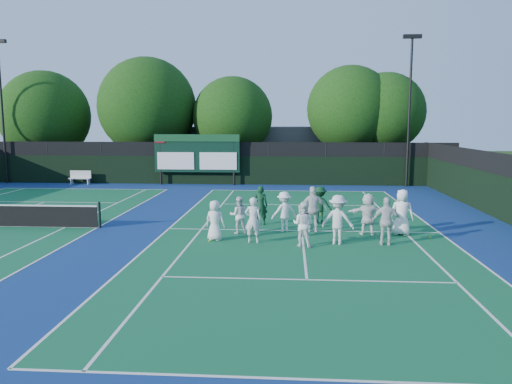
{
  "coord_description": "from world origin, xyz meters",
  "views": [
    {
      "loc": [
        -0.51,
        -18.94,
        4.38
      ],
      "look_at": [
        -2.0,
        3.0,
        1.3
      ],
      "focal_mm": 35.0,
      "sensor_mm": 36.0,
      "label": 1
    }
  ],
  "objects": [
    {
      "name": "player_front_3",
      "position": [
        1.24,
        -1.12,
        0.9
      ],
      "size": [
        1.3,
        0.96,
        1.8
      ],
      "primitive_type": "imported",
      "rotation": [
        0.0,
        0.0,
        2.86
      ],
      "color": "silver",
      "rests_on": "ground"
    },
    {
      "name": "player_back_2",
      "position": [
        0.44,
        0.86,
        0.92
      ],
      "size": [
        1.12,
        0.56,
        1.85
      ],
      "primitive_type": "imported",
      "rotation": [
        0.0,
        0.0,
        3.25
      ],
      "color": "silver",
      "rests_on": "ground"
    },
    {
      "name": "tree_e",
      "position": [
        6.8,
        19.58,
        5.0
      ],
      "size": [
        5.87,
        5.87,
        8.09
      ],
      "color": "black",
      "rests_on": "ground"
    },
    {
      "name": "tennis_ball_3",
      "position": [
        -1.87,
        0.54,
        0.03
      ],
      "size": [
        0.07,
        0.07,
        0.07
      ],
      "primitive_type": "sphere",
      "color": "#BBD619",
      "rests_on": "ground"
    },
    {
      "name": "player_back_4",
      "position": [
        3.87,
        0.5,
        0.91
      ],
      "size": [
        1.01,
        0.8,
        1.81
      ],
      "primitive_type": "imported",
      "rotation": [
        0.0,
        0.0,
        2.86
      ],
      "color": "white",
      "rests_on": "ground"
    },
    {
      "name": "player_front_4",
      "position": [
        2.97,
        -1.17,
        0.87
      ],
      "size": [
        1.07,
        0.56,
        1.74
      ],
      "primitive_type": "imported",
      "rotation": [
        0.0,
        0.0,
        3.0
      ],
      "color": "silver",
      "rests_on": "ground"
    },
    {
      "name": "tree_a",
      "position": [
        -19.62,
        19.58,
        4.71
      ],
      "size": [
        6.99,
        6.99,
        8.39
      ],
      "color": "black",
      "rests_on": "ground"
    },
    {
      "name": "tennis_ball_4",
      "position": [
        0.98,
        4.63,
        0.03
      ],
      "size": [
        0.07,
        0.07,
        0.07
      ],
      "primitive_type": "sphere",
      "color": "#BBD619",
      "rests_on": "ground"
    },
    {
      "name": "tennis_ball_5",
      "position": [
        1.31,
        1.48,
        0.03
      ],
      "size": [
        0.07,
        0.07,
        0.07
      ],
      "primitive_type": "sphere",
      "color": "#BBD619",
      "rests_on": "ground"
    },
    {
      "name": "ground",
      "position": [
        0.0,
        0.0,
        0.0
      ],
      "size": [
        120.0,
        120.0,
        0.0
      ],
      "primitive_type": "plane",
      "color": "#1A340E",
      "rests_on": "ground"
    },
    {
      "name": "light_pole_right",
      "position": [
        7.5,
        15.7,
        6.3
      ],
      "size": [
        1.2,
        0.3,
        10.12
      ],
      "color": "black",
      "rests_on": "ground"
    },
    {
      "name": "bench",
      "position": [
        -15.38,
        15.37,
        0.52
      ],
      "size": [
        1.55,
        0.45,
        0.97
      ],
      "color": "silver",
      "rests_on": "ground"
    },
    {
      "name": "player_front_1",
      "position": [
        -1.82,
        -1.15,
        0.85
      ],
      "size": [
        0.64,
        0.44,
        1.69
      ],
      "primitive_type": "imported",
      "rotation": [
        0.0,
        0.0,
        3.08
      ],
      "color": "silver",
      "rests_on": "ground"
    },
    {
      "name": "player_back_0",
      "position": [
        -2.51,
        0.36,
        0.74
      ],
      "size": [
        0.79,
        0.65,
        1.48
      ],
      "primitive_type": "imported",
      "rotation": [
        0.0,
        0.0,
        3.27
      ],
      "color": "white",
      "rests_on": "ground"
    },
    {
      "name": "player_back_3",
      "position": [
        2.56,
        0.49,
        0.82
      ],
      "size": [
        1.56,
        0.59,
        1.65
      ],
      "primitive_type": "imported",
      "rotation": [
        0.0,
        0.0,
        3.07
      ],
      "color": "white",
      "rests_on": "ground"
    },
    {
      "name": "tennis_ball_0",
      "position": [
        -3.46,
        -1.09,
        0.03
      ],
      "size": [
        0.07,
        0.07,
        0.07
      ],
      "primitive_type": "sphere",
      "color": "#BBD619",
      "rests_on": "ground"
    },
    {
      "name": "tennis_ball_2",
      "position": [
        4.86,
        0.02,
        0.03
      ],
      "size": [
        0.07,
        0.07,
        0.07
      ],
      "primitive_type": "sphere",
      "color": "#BBD619",
      "rests_on": "ground"
    },
    {
      "name": "player_back_1",
      "position": [
        -0.72,
        0.89,
        0.81
      ],
      "size": [
        1.2,
        0.96,
        1.62
      ],
      "primitive_type": "imported",
      "rotation": [
        0.0,
        0.0,
        3.53
      ],
      "color": "white",
      "rests_on": "ground"
    },
    {
      "name": "court_apron",
      "position": [
        -6.0,
        1.0,
        0.0
      ],
      "size": [
        34.0,
        32.0,
        0.01
      ],
      "primitive_type": "cube",
      "color": "navy",
      "rests_on": "ground"
    },
    {
      "name": "light_pole_left",
      "position": [
        -21.0,
        15.7,
        6.3
      ],
      "size": [
        1.2,
        0.3,
        10.12
      ],
      "color": "black",
      "rests_on": "ground"
    },
    {
      "name": "coach_right",
      "position": [
        0.83,
        2.66,
        0.81
      ],
      "size": [
        1.11,
        0.73,
        1.62
      ],
      "primitive_type": "imported",
      "rotation": [
        0.0,
        0.0,
        3.01
      ],
      "color": "#0E351B",
      "rests_on": "ground"
    },
    {
      "name": "player_front_2",
      "position": [
        -0.01,
        -1.55,
        0.8
      ],
      "size": [
        0.94,
        0.84,
        1.6
      ],
      "primitive_type": "imported",
      "rotation": [
        0.0,
        0.0,
        2.79
      ],
      "color": "white",
      "rests_on": "ground"
    },
    {
      "name": "back_fence",
      "position": [
        -6.0,
        16.0,
        1.36
      ],
      "size": [
        34.0,
        0.08,
        3.0
      ],
      "color": "black",
      "rests_on": "ground"
    },
    {
      "name": "tree_c",
      "position": [
        -4.77,
        19.58,
        4.64
      ],
      "size": [
        6.1,
        6.1,
        7.85
      ],
      "color": "black",
      "rests_on": "ground"
    },
    {
      "name": "tree_b",
      "position": [
        -11.42,
        19.58,
        5.38
      ],
      "size": [
        7.55,
        7.55,
        9.35
      ],
      "color": "black",
      "rests_on": "ground"
    },
    {
      "name": "clubhouse",
      "position": [
        -2.0,
        24.0,
        2.0
      ],
      "size": [
        18.0,
        6.0,
        4.0
      ],
      "primitive_type": "cube",
      "color": "#57575C",
      "rests_on": "ground"
    },
    {
      "name": "coach_left",
      "position": [
        -1.75,
        2.13,
        0.84
      ],
      "size": [
        0.64,
        0.45,
        1.69
      ],
      "primitive_type": "imported",
      "rotation": [
        0.0,
        0.0,
        3.07
      ],
      "color": "#0E351E",
      "rests_on": "ground"
    },
    {
      "name": "scoreboard",
      "position": [
        -7.01,
        15.59,
        2.19
      ],
      "size": [
        6.0,
        0.21,
        3.55
      ],
      "color": "black",
      "rests_on": "ground"
    },
    {
      "name": "near_court",
      "position": [
        0.0,
        1.0,
        0.01
      ],
      "size": [
        11.05,
        23.85,
        0.01
      ],
      "color": "#125A32",
      "rests_on": "ground"
    },
    {
      "name": "player_front_0",
      "position": [
        -3.27,
        -0.85,
        0.76
      ],
      "size": [
        0.84,
        0.65,
        1.52
      ],
      "primitive_type": "imported",
      "rotation": [
        0.0,
        0.0,
        2.9
      ],
      "color": "white",
      "rests_on": "ground"
    },
    {
      "name": "tree_d",
      "position": [
        4.15,
        19.58,
        5.2
      ],
      "size": [
        6.5,
        6.5,
        8.62
      ],
      "color": "black",
      "rests_on": "ground"
    },
    {
      "name": "tennis_ball_1",
      "position": [
        0.99,
        3.74,
        0.03
      ],
      "size": [
        0.07,
        0.07,
        0.07
      ],
      "primitive_type": "sphere",
      "color": "#BBD619",
      "rests_on": "ground"
    }
  ]
}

